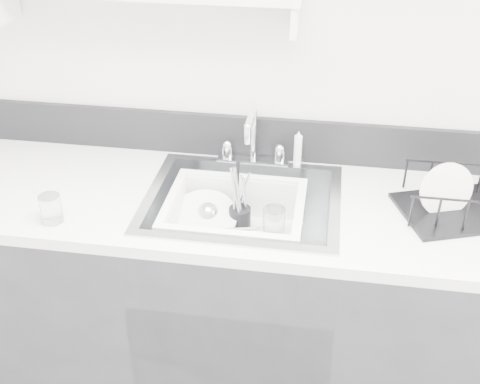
% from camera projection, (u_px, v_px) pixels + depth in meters
% --- Properties ---
extents(room_shell, '(3.50, 3.00, 2.60)m').
position_uv_depth(room_shell, '(161.00, 55.00, 0.90)').
color(room_shell, silver).
rests_on(room_shell, ground).
extents(counter_run, '(3.20, 0.62, 0.92)m').
position_uv_depth(counter_run, '(242.00, 304.00, 2.22)').
color(counter_run, '#2A2A2E').
rests_on(counter_run, ground).
extents(backsplash, '(3.20, 0.02, 0.16)m').
position_uv_depth(backsplash, '(255.00, 138.00, 2.19)').
color(backsplash, black).
rests_on(backsplash, counter_run).
extents(sink, '(0.64, 0.52, 0.20)m').
position_uv_depth(sink, '(242.00, 222.00, 2.03)').
color(sink, silver).
rests_on(sink, counter_run).
extents(faucet, '(0.26, 0.18, 0.23)m').
position_uv_depth(faucet, '(253.00, 149.00, 2.15)').
color(faucet, silver).
rests_on(faucet, counter_run).
extents(side_sprayer, '(0.03, 0.03, 0.14)m').
position_uv_depth(side_sprayer, '(298.00, 149.00, 2.14)').
color(side_sprayer, white).
rests_on(side_sprayer, counter_run).
extents(wash_tub, '(0.48, 0.40, 0.18)m').
position_uv_depth(wash_tub, '(235.00, 223.00, 2.00)').
color(wash_tub, white).
rests_on(wash_tub, sink).
extents(plate_stack, '(0.28, 0.28, 0.11)m').
position_uv_depth(plate_stack, '(206.00, 226.00, 2.07)').
color(plate_stack, white).
rests_on(plate_stack, wash_tub).
extents(utensil_cup, '(0.08, 0.08, 0.25)m').
position_uv_depth(utensil_cup, '(240.00, 218.00, 2.06)').
color(utensil_cup, black).
rests_on(utensil_cup, wash_tub).
extents(ladle, '(0.25, 0.32, 0.09)m').
position_uv_depth(ladle, '(216.00, 230.00, 2.02)').
color(ladle, silver).
rests_on(ladle, wash_tub).
extents(tumbler_in_tub, '(0.08, 0.08, 0.11)m').
position_uv_depth(tumbler_in_tub, '(274.00, 222.00, 2.04)').
color(tumbler_in_tub, white).
rests_on(tumbler_in_tub, wash_tub).
extents(tumbler_counter, '(0.08, 0.08, 0.09)m').
position_uv_depth(tumbler_counter, '(51.00, 209.00, 1.85)').
color(tumbler_counter, white).
rests_on(tumbler_counter, counter_run).
extents(dish_rack, '(0.42, 0.37, 0.12)m').
position_uv_depth(dish_rack, '(460.00, 196.00, 1.88)').
color(dish_rack, black).
rests_on(dish_rack, counter_run).
extents(bowl_small, '(0.12, 0.12, 0.03)m').
position_uv_depth(bowl_small, '(263.00, 250.00, 1.97)').
color(bowl_small, white).
rests_on(bowl_small, wash_tub).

